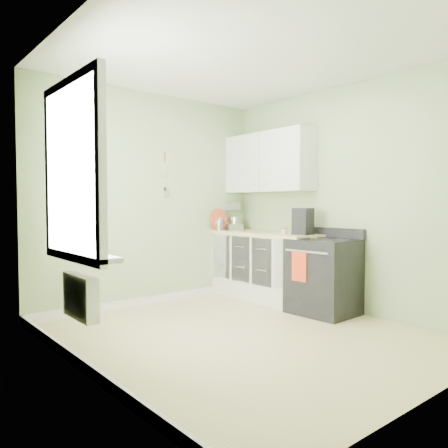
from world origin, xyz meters
TOP-DOWN VIEW (x-y plane):
  - floor at (0.00, 0.00)m, footprint 3.20×3.60m
  - ceiling at (0.00, 0.00)m, footprint 3.20×3.60m
  - wall_back at (0.00, 1.81)m, footprint 3.20×0.02m
  - wall_left at (-1.61, 0.00)m, footprint 0.02×3.60m
  - wall_right at (1.61, 0.00)m, footprint 0.02×3.60m
  - base_cabinets at (1.30, 1.00)m, footprint 0.60×1.60m
  - countertop at (1.29, 1.00)m, footprint 0.64×1.60m
  - upper_cabinets at (1.43, 1.10)m, footprint 0.35×1.40m
  - window at (-1.58, 0.30)m, footprint 0.06×1.14m
  - window_sill at (-1.51, 0.30)m, footprint 0.18×1.14m
  - radiator at (-1.54, 0.25)m, footprint 0.12×0.50m
  - wall_utensils at (0.20, 1.78)m, footprint 0.02×0.14m
  - stove at (1.28, 0.05)m, footprint 0.65×0.73m
  - stand_mixer at (1.30, 1.74)m, footprint 0.32×0.40m
  - kettle at (1.05, 1.70)m, footprint 0.18×0.11m
  - coffee_maker at (1.28, 0.37)m, footprint 0.20×0.22m
  - red_tray at (1.05, 1.72)m, footprint 0.32×0.09m
  - jar at (1.15, 0.56)m, footprint 0.07×0.07m
  - plant_a at (-1.50, 0.02)m, footprint 0.16×0.18m
  - plant_b at (-1.50, 0.30)m, footprint 0.20×0.19m
  - plant_c at (-1.50, 0.50)m, footprint 0.23×0.23m

SIDE VIEW (x-z plane):
  - floor at x=0.00m, z-range -0.02..0.00m
  - base_cabinets at x=1.30m, z-range 0.00..0.87m
  - stove at x=1.28m, z-range -0.05..0.94m
  - radiator at x=-1.54m, z-range 0.38..0.73m
  - window_sill at x=-1.51m, z-range 0.86..0.90m
  - countertop at x=1.29m, z-range 0.87..0.91m
  - jar at x=1.15m, z-range 0.91..0.99m
  - kettle at x=1.05m, z-range 0.91..1.09m
  - plant_b at x=-1.50m, z-range 0.90..1.18m
  - plant_a at x=-1.50m, z-range 0.90..1.19m
  - plant_c at x=-1.50m, z-range 0.90..1.22m
  - coffee_maker at x=1.28m, z-range 0.90..1.23m
  - red_tray at x=1.05m, z-range 0.91..1.22m
  - stand_mixer at x=1.30m, z-range 0.88..1.32m
  - wall_back at x=0.00m, z-range 0.00..2.70m
  - wall_left at x=-1.61m, z-range 0.00..2.70m
  - wall_right at x=1.61m, z-range 0.00..2.70m
  - window at x=-1.58m, z-range 0.83..2.27m
  - wall_utensils at x=0.20m, z-range 1.27..1.85m
  - upper_cabinets at x=1.43m, z-range 1.45..2.25m
  - ceiling at x=0.00m, z-range 2.70..2.72m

